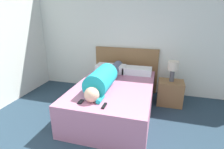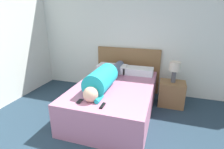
% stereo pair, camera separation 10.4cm
% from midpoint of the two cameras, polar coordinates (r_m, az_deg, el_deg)
% --- Properties ---
extents(wall_back, '(6.04, 0.06, 2.60)m').
position_cam_midpoint_polar(wall_back, '(4.06, 9.56, 12.02)').
color(wall_back, silver).
rests_on(wall_back, ground_plane).
extents(bed, '(1.37, 2.01, 0.56)m').
position_cam_midpoint_polar(bed, '(3.31, 1.71, -7.92)').
color(bed, '#B2708E').
rests_on(bed, ground_plane).
extents(headboard, '(1.49, 0.04, 1.05)m').
position_cam_midpoint_polar(headboard, '(4.20, 5.84, 1.54)').
color(headboard, brown).
rests_on(headboard, ground_plane).
extents(nightstand, '(0.49, 0.37, 0.51)m').
position_cam_midpoint_polar(nightstand, '(3.78, 19.61, -5.92)').
color(nightstand, brown).
rests_on(nightstand, ground_plane).
extents(table_lamp, '(0.21, 0.21, 0.41)m').
position_cam_midpoint_polar(table_lamp, '(3.60, 20.56, 1.91)').
color(table_lamp, '#4C4C51').
rests_on(table_lamp, nightstand).
extents(person_lying, '(0.38, 1.78, 0.38)m').
position_cam_midpoint_polar(person_lying, '(3.06, -1.53, -1.14)').
color(person_lying, '#DBB293').
rests_on(person_lying, bed).
extents(pillow_near_headboard, '(0.64, 0.33, 0.16)m').
position_cam_midpoint_polar(pillow_near_headboard, '(3.90, 0.89, 2.08)').
color(pillow_near_headboard, white).
rests_on(pillow_near_headboard, bed).
extents(pillow_second, '(0.61, 0.33, 0.14)m').
position_cam_midpoint_polar(pillow_second, '(3.78, 9.47, 1.14)').
color(pillow_second, white).
rests_on(pillow_second, bed).
extents(tv_remote, '(0.04, 0.15, 0.02)m').
position_cam_midpoint_polar(tv_remote, '(2.48, -1.87, -10.12)').
color(tv_remote, black).
rests_on(tv_remote, bed).
extents(cell_phone, '(0.06, 0.13, 0.01)m').
position_cam_midpoint_polar(cell_phone, '(2.64, -9.40, -8.60)').
color(cell_phone, black).
rests_on(cell_phone, bed).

